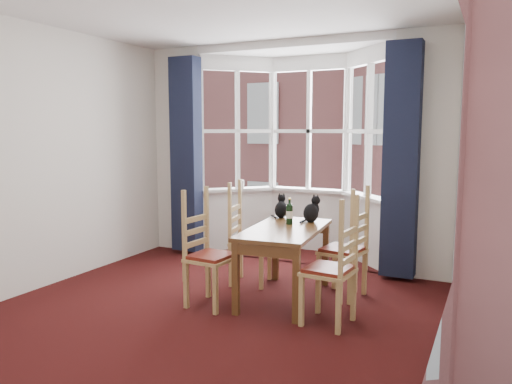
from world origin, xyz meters
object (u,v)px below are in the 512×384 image
Objects in this scene: chair_right_near at (338,273)px; candle_tall at (242,184)px; cat_right at (312,211)px; dining_table at (285,238)px; chair_right_far at (351,252)px; chair_left_near at (204,257)px; wine_bottle at (289,213)px; cat_left at (281,208)px; chair_left_far at (243,241)px.

candle_tall reaches higher than chair_right_near.
candle_tall is at bearing 133.60° from chair_right_near.
cat_right is at bearing -40.82° from candle_tall.
candle_tall is at bearing 128.63° from dining_table.
chair_left_near is at bearing -147.60° from chair_right_far.
chair_right_far is 0.74m from wine_bottle.
chair_right_far is 0.60m from cat_right.
candle_tall is at bearing 133.02° from cat_left.
cat_left is 2.26× the size of candle_tall.
dining_table is 4.40× the size of cat_right.
cat_left is 1.61m from candle_tall.
cat_left is at bearing 68.43° from chair_left_near.
dining_table is 0.68m from chair_right_far.
chair_left_near is 1.14m from cat_left.
cat_right is (0.39, -0.11, 0.01)m from cat_left.
chair_right_near is at bearing -41.75° from wine_bottle.
dining_table is 0.30m from wine_bottle.
candle_tall is (-2.04, 2.14, 0.46)m from chair_right_near.
wine_bottle is at bearing 99.17° from dining_table.
chair_left_far is 3.36× the size of wine_bottle.
chair_left_far is at bearing -171.22° from cat_right.
cat_left is (-0.85, 0.21, 0.36)m from chair_right_far.
chair_right_far is at bearing -14.07° from cat_left.
wine_bottle is (-0.71, 0.64, 0.38)m from chair_right_near.
chair_left_near is at bearing -131.37° from cat_right.
chair_left_near is 0.99m from wine_bottle.
cat_left reaches higher than chair_right_near.
chair_right_far is at bearing 10.37° from wine_bottle.
dining_table is at bearing -51.37° from candle_tall.
wine_bottle is at bearing -55.22° from cat_left.
cat_left reaches higher than candle_tall.
chair_left_near is 3.35× the size of cat_left.
dining_table is 1.43× the size of chair_right_far.
chair_right_far is 0.95m from cat_left.
chair_left_near is at bearing -92.14° from chair_left_far.
candle_tall is (-0.70, 2.18, 0.46)m from chair_left_near.
wine_bottle is at bearing 47.34° from chair_left_near.
cat_left is 0.40m from wine_bottle.
cat_right is (0.79, 0.89, 0.37)m from chair_left_near.
candle_tall is (-1.95, 1.39, 0.46)m from chair_right_far.
dining_table is at bearing -63.62° from cat_left.
cat_right reaches higher than candle_tall.
chair_left_far is 0.85m from cat_right.
cat_left is at bearing -46.98° from candle_tall.
candle_tall is at bearing 144.48° from chair_right_far.
chair_right_near is 0.75m from chair_right_far.
cat_right is at bearing 122.72° from chair_right_near.
chair_right_near is at bearing -32.98° from dining_table.
chair_right_near and chair_right_far have the same top height.
dining_table is 10.86× the size of candle_tall.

